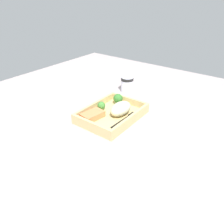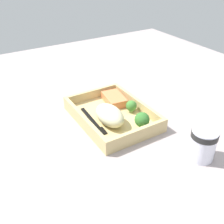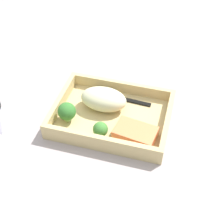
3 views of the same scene
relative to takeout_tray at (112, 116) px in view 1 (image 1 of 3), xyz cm
name	(u,v)px [view 1 (image 1 of 3)]	position (x,y,z in cm)	size (l,w,h in cm)	color
ground_plane	(112,119)	(0.00, 0.00, -1.60)	(160.00, 160.00, 2.00)	#9E9190
takeout_tray	(112,116)	(0.00, 0.00, 0.00)	(28.03, 20.61, 1.20)	tan
tray_rim	(112,112)	(0.00, 0.00, 2.19)	(28.03, 20.61, 3.17)	tan
salmon_fillet	(93,115)	(-6.91, 5.02, 1.91)	(9.45, 5.88, 2.61)	#EF804C
mashed_potatoes	(121,109)	(2.87, -2.56, 3.35)	(11.56, 7.01, 5.50)	beige
broccoli_floret_1	(118,99)	(9.98, 4.04, 3.45)	(4.38, 4.38, 5.15)	#7D9958
broccoli_floret_2	(101,106)	(0.89, 6.64, 2.68)	(3.49, 3.49, 3.90)	#81AE5C
fork	(125,119)	(0.44, -6.67, 0.82)	(15.86, 2.47, 0.44)	black
paper_cup	(127,83)	(26.93, 10.23, 4.16)	(6.61, 6.61, 8.53)	white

